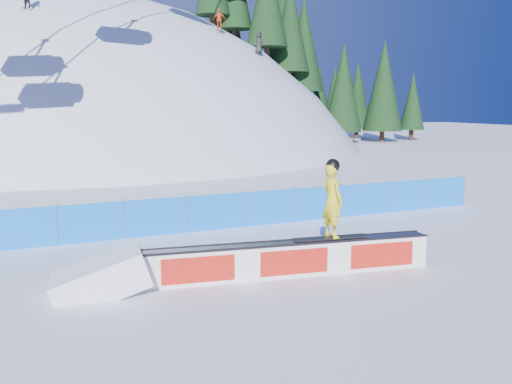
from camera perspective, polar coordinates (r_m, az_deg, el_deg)
name	(u,v)px	position (r m, az deg, el deg)	size (l,w,h in m)	color
ground	(275,264)	(15.20, 1.94, -7.22)	(160.00, 160.00, 0.00)	white
snow_hill	(81,332)	(59.72, -17.12, -13.27)	(64.00, 64.00, 64.00)	silver
treeline	(314,58)	(61.86, 5.77, 13.19)	(23.15, 12.38, 19.65)	#312013
safety_fence	(215,212)	(19.07, -4.15, -2.03)	(22.05, 0.05, 1.30)	#0B72EF
rail_box	(291,259)	(14.14, 3.54, -6.68)	(7.24, 1.63, 0.87)	white
snow_ramp	(102,292)	(13.52, -15.18, -9.63)	(2.08, 1.39, 0.78)	white
snowboarder	(332,200)	(14.20, 7.62, -0.77)	(1.95, 0.72, 2.00)	black
distant_skiers	(119,3)	(45.56, -13.59, 17.90)	(17.81, 10.41, 7.03)	black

